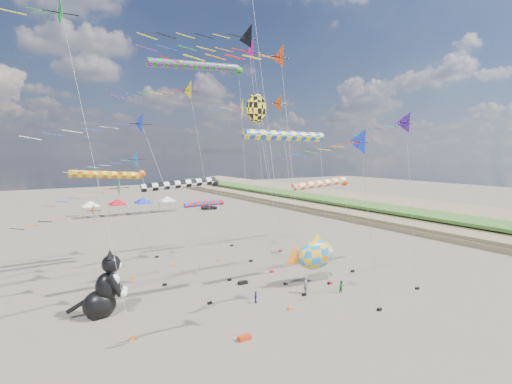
{
  "coord_description": "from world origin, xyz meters",
  "views": [
    {
      "loc": [
        -18.98,
        -20.21,
        12.65
      ],
      "look_at": [
        1.09,
        12.0,
        8.76
      ],
      "focal_mm": 28.0,
      "sensor_mm": 36.0,
      "label": 1
    }
  ],
  "objects_px": {
    "cat_inflatable": "(103,283)",
    "person_adult": "(306,285)",
    "child_green": "(342,287)",
    "parked_car": "(209,207)",
    "fish_inflatable": "(315,255)",
    "child_blue": "(256,297)"
  },
  "relations": [
    {
      "from": "cat_inflatable",
      "to": "person_adult",
      "type": "bearing_deg",
      "value": 1.69
    },
    {
      "from": "person_adult",
      "to": "child_green",
      "type": "height_order",
      "value": "person_adult"
    },
    {
      "from": "person_adult",
      "to": "parked_car",
      "type": "height_order",
      "value": "person_adult"
    },
    {
      "from": "fish_inflatable",
      "to": "child_green",
      "type": "height_order",
      "value": "fish_inflatable"
    },
    {
      "from": "fish_inflatable",
      "to": "person_adult",
      "type": "distance_m",
      "value": 3.51
    },
    {
      "from": "fish_inflatable",
      "to": "parked_car",
      "type": "relative_size",
      "value": 1.57
    },
    {
      "from": "fish_inflatable",
      "to": "child_green",
      "type": "distance_m",
      "value": 3.95
    },
    {
      "from": "fish_inflatable",
      "to": "child_blue",
      "type": "height_order",
      "value": "fish_inflatable"
    },
    {
      "from": "cat_inflatable",
      "to": "child_green",
      "type": "xyz_separation_m",
      "value": [
        19.14,
        -6.05,
        -1.98
      ]
    },
    {
      "from": "fish_inflatable",
      "to": "person_adult",
      "type": "height_order",
      "value": "fish_inflatable"
    },
    {
      "from": "cat_inflatable",
      "to": "child_green",
      "type": "height_order",
      "value": "cat_inflatable"
    },
    {
      "from": "person_adult",
      "to": "child_green",
      "type": "distance_m",
      "value": 3.23
    },
    {
      "from": "cat_inflatable",
      "to": "parked_car",
      "type": "bearing_deg",
      "value": 73.19
    },
    {
      "from": "cat_inflatable",
      "to": "fish_inflatable",
      "type": "distance_m",
      "value": 18.98
    },
    {
      "from": "person_adult",
      "to": "child_blue",
      "type": "height_order",
      "value": "person_adult"
    },
    {
      "from": "fish_inflatable",
      "to": "child_green",
      "type": "relative_size",
      "value": 4.92
    },
    {
      "from": "child_blue",
      "to": "parked_car",
      "type": "xyz_separation_m",
      "value": [
        19.66,
        50.82,
        0.1
      ]
    },
    {
      "from": "child_green",
      "to": "child_blue",
      "type": "height_order",
      "value": "child_green"
    },
    {
      "from": "cat_inflatable",
      "to": "fish_inflatable",
      "type": "relative_size",
      "value": 0.91
    },
    {
      "from": "cat_inflatable",
      "to": "child_blue",
      "type": "xyz_separation_m",
      "value": [
        11.34,
        -4.0,
        -2.05
      ]
    },
    {
      "from": "person_adult",
      "to": "fish_inflatable",
      "type": "bearing_deg",
      "value": -8.68
    },
    {
      "from": "person_adult",
      "to": "child_blue",
      "type": "bearing_deg",
      "value": 133.48
    }
  ]
}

